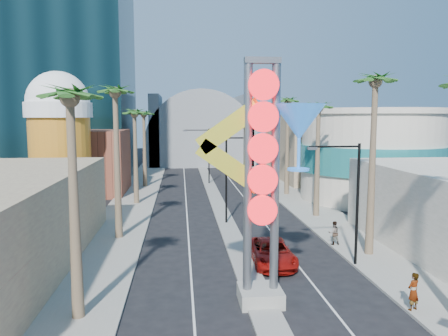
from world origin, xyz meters
TOP-DOWN VIEW (x-y plane):
  - ground at (0.00, 0.00)m, footprint 240.00×240.00m
  - sidewalk_west at (-9.50, 35.00)m, footprint 5.00×100.00m
  - sidewalk_east at (9.50, 35.00)m, footprint 5.00×100.00m
  - median at (0.00, 38.00)m, footprint 1.60×84.00m
  - hotel_tower at (-22.00, 52.00)m, footprint 20.00×20.00m
  - brick_filler_west at (-16.00, 38.00)m, footprint 10.00×10.00m
  - filler_east at (16.00, 48.00)m, footprint 10.00×20.00m
  - beer_mug at (-17.00, 30.00)m, footprint 7.00×7.00m
  - turquoise_building at (18.00, 30.00)m, footprint 16.60×16.60m
  - canopy at (0.00, 72.00)m, footprint 22.00×16.00m
  - neon_sign at (0.82, 2.96)m, footprint 6.53×2.60m
  - streetlight_0 at (0.55, 20.00)m, footprint 3.79×0.25m
  - streetlight_1 at (-0.55, 44.00)m, footprint 3.79×0.25m
  - streetlight_2 at (6.72, 8.00)m, footprint 3.45×0.25m
  - palm_0 at (-9.00, 2.00)m, footprint 2.40×2.40m
  - palm_1 at (-9.00, 16.00)m, footprint 2.40×2.40m
  - palm_2 at (-9.00, 30.00)m, footprint 2.40×2.40m
  - palm_3 at (-9.00, 42.00)m, footprint 2.40×2.40m
  - palm_5 at (9.00, 10.00)m, footprint 2.40×2.40m
  - palm_6 at (9.00, 22.00)m, footprint 2.40×2.40m
  - palm_7 at (9.00, 34.00)m, footprint 2.40×2.40m
  - red_pickup at (1.83, 8.93)m, footprint 2.62×5.68m
  - pedestrian_a at (7.30, 1.10)m, footprint 0.82×0.70m
  - pedestrian_b at (7.30, 12.36)m, footprint 0.87×0.68m

SIDE VIEW (x-z plane):
  - ground at x=0.00m, z-range 0.00..0.00m
  - sidewalk_west at x=-9.50m, z-range 0.00..0.15m
  - sidewalk_east at x=9.50m, z-range 0.00..0.15m
  - median at x=0.00m, z-range 0.00..0.15m
  - red_pickup at x=1.83m, z-range 0.00..1.58m
  - pedestrian_b at x=7.30m, z-range 0.15..1.92m
  - pedestrian_a at x=7.30m, z-range 0.15..2.06m
  - brick_filler_west at x=-16.00m, z-range 0.00..8.00m
  - canopy at x=0.00m, z-range -6.69..15.31m
  - streetlight_2 at x=6.72m, z-range 0.83..8.83m
  - streetlight_0 at x=0.55m, z-range 0.88..8.88m
  - streetlight_1 at x=-0.55m, z-range 0.88..8.88m
  - filler_east at x=16.00m, z-range 0.00..10.00m
  - turquoise_building at x=18.00m, z-range -0.05..10.55m
  - neon_sign at x=0.82m, z-range 1.03..13.58m
  - beer_mug at x=-17.00m, z-range 0.59..15.09m
  - palm_2 at x=-9.00m, z-range 3.88..15.08m
  - palm_3 at x=-9.00m, z-range 3.88..15.08m
  - palm_0 at x=-9.00m, z-range 4.08..15.78m
  - palm_6 at x=9.00m, z-range 4.08..15.78m
  - palm_1 at x=-9.00m, z-range 4.47..17.17m
  - palm_7 at x=9.00m, z-range 4.47..17.17m
  - palm_5 at x=9.00m, z-range 4.67..17.87m
  - hotel_tower at x=-22.00m, z-range 0.00..50.00m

